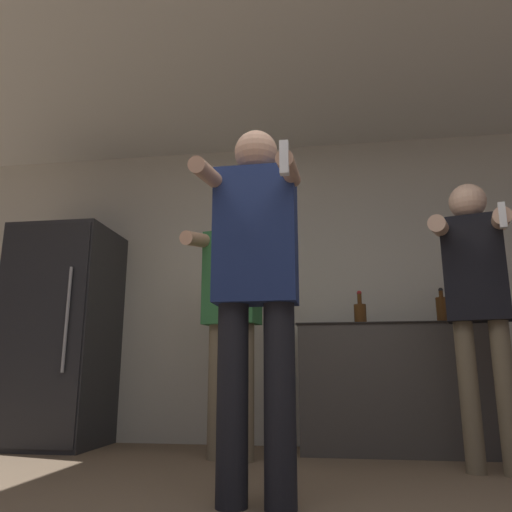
% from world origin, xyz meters
% --- Properties ---
extents(wall_back, '(7.00, 0.06, 2.55)m').
position_xyz_m(wall_back, '(0.00, 2.79, 1.27)').
color(wall_back, beige).
rests_on(wall_back, ground_plane).
extents(ceiling_slab, '(7.00, 3.28, 0.05)m').
position_xyz_m(ceiling_slab, '(0.00, 1.38, 2.57)').
color(ceiling_slab, silver).
rests_on(ceiling_slab, wall_back).
extents(refrigerator, '(0.75, 0.72, 1.73)m').
position_xyz_m(refrigerator, '(-1.97, 2.41, 0.87)').
color(refrigerator, '#262628').
rests_on(refrigerator, ground_plane).
extents(counter, '(1.34, 0.57, 0.91)m').
position_xyz_m(counter, '(0.62, 2.49, 0.46)').
color(counter, '#47423D').
rests_on(counter, ground_plane).
extents(bottle_clear_vodka, '(0.09, 0.09, 0.27)m').
position_xyz_m(bottle_clear_vodka, '(1.03, 2.46, 1.02)').
color(bottle_clear_vodka, '#563314').
rests_on(bottle_clear_vodka, counter).
extents(bottle_short_whiskey, '(0.09, 0.09, 0.33)m').
position_xyz_m(bottle_short_whiskey, '(1.18, 2.46, 1.05)').
color(bottle_short_whiskey, black).
rests_on(bottle_short_whiskey, counter).
extents(bottle_dark_rum, '(0.09, 0.09, 0.26)m').
position_xyz_m(bottle_dark_rum, '(0.43, 2.46, 1.01)').
color(bottle_dark_rum, '#563314').
rests_on(bottle_dark_rum, counter).
extents(person_woman_foreground, '(0.44, 0.54, 1.73)m').
position_xyz_m(person_woman_foreground, '(-0.14, 0.84, 0.98)').
color(person_woman_foreground, black).
rests_on(person_woman_foreground, ground_plane).
extents(person_man_side, '(0.54, 0.61, 1.73)m').
position_xyz_m(person_man_side, '(1.08, 1.74, 1.08)').
color(person_man_side, '#75664C').
rests_on(person_man_side, ground_plane).
extents(person_spectator_back, '(0.53, 0.56, 1.75)m').
position_xyz_m(person_spectator_back, '(-0.48, 2.01, 1.06)').
color(person_spectator_back, '#75664C').
rests_on(person_spectator_back, ground_plane).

